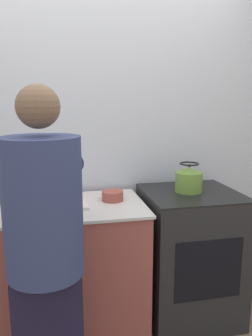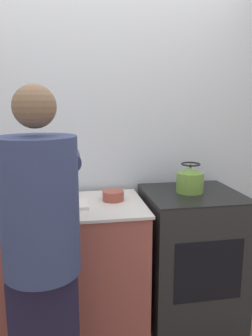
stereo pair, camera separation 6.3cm
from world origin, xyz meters
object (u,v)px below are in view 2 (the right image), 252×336
person (42,248)px  kettle (190,180)px  cutting_board (57,206)px  knife (54,204)px  oven (190,255)px

person → kettle: person is taller
cutting_board → knife: size_ratio=1.82×
cutting_board → person: bearing=-95.7°
cutting_board → kettle: (0.91, 0.05, 0.12)m
oven → cutting_board: oven is taller
oven → kettle: kettle is taller
oven → person: size_ratio=0.58×
person → oven: bearing=31.1°
cutting_board → kettle: 0.92m
person → cutting_board: bearing=84.3°
person → kettle: size_ratio=7.93×
oven → cutting_board: (-0.93, -0.04, 0.44)m
knife → person: bearing=-74.2°
person → kettle: (0.96, 0.61, 0.15)m
person → cutting_board: (0.06, 0.56, 0.03)m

